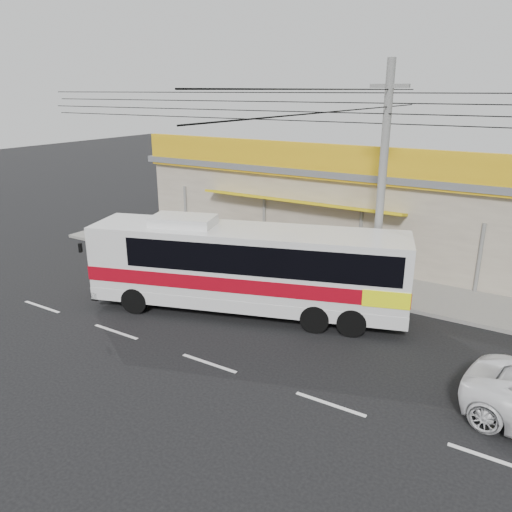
% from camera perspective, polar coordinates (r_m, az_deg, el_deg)
% --- Properties ---
extents(ground, '(120.00, 120.00, 0.00)m').
position_cam_1_polar(ground, '(17.46, -0.43, -8.61)').
color(ground, black).
rests_on(ground, ground).
extents(sidewalk, '(30.00, 3.20, 0.15)m').
position_cam_1_polar(sidewalk, '(22.31, 7.75, -2.37)').
color(sidewalk, slate).
rests_on(sidewalk, ground).
extents(lane_markings, '(50.00, 0.12, 0.01)m').
position_cam_1_polar(lane_markings, '(15.66, -5.38, -12.13)').
color(lane_markings, silver).
rests_on(lane_markings, ground).
extents(storefront_building, '(22.60, 9.20, 5.70)m').
position_cam_1_polar(storefront_building, '(26.67, 12.85, 5.78)').
color(storefront_building, gray).
rests_on(storefront_building, ground).
extents(coach_bus, '(11.74, 5.89, 3.56)m').
position_cam_1_polar(coach_bus, '(18.19, -0.53, -0.93)').
color(coach_bus, silver).
rests_on(coach_bus, ground).
extents(motorbike_red, '(2.13, 0.82, 1.10)m').
position_cam_1_polar(motorbike_red, '(29.07, -14.89, 3.40)').
color(motorbike_red, maroon).
rests_on(motorbike_red, sidewalk).
extents(motorbike_dark, '(1.64, 0.63, 0.96)m').
position_cam_1_polar(motorbike_dark, '(26.22, -12.70, 1.80)').
color(motorbike_dark, black).
rests_on(motorbike_dark, sidewalk).
extents(utility_pole, '(34.00, 14.00, 8.97)m').
position_cam_1_polar(utility_pole, '(18.21, 14.85, 16.15)').
color(utility_pole, slate).
rests_on(utility_pole, ground).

